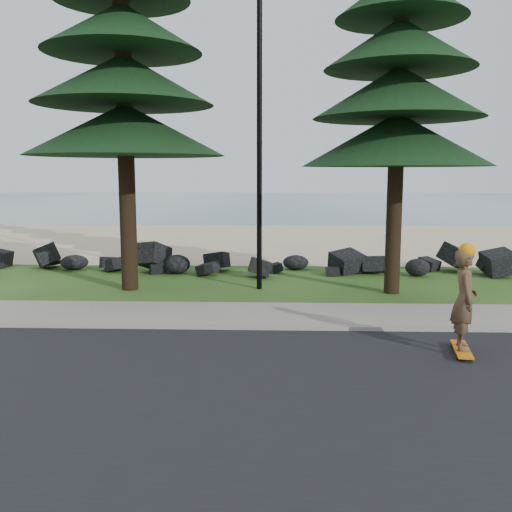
# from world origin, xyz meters

# --- Properties ---
(ground) EXTENTS (160.00, 160.00, 0.00)m
(ground) POSITION_xyz_m (0.00, 0.00, 0.00)
(ground) COLOR #274716
(ground) RESTS_ON ground
(road) EXTENTS (160.00, 7.00, 0.02)m
(road) POSITION_xyz_m (0.00, -4.50, 0.01)
(road) COLOR black
(road) RESTS_ON ground
(kerb) EXTENTS (160.00, 0.20, 0.10)m
(kerb) POSITION_xyz_m (0.00, -0.90, 0.05)
(kerb) COLOR gray
(kerb) RESTS_ON ground
(sidewalk) EXTENTS (160.00, 2.00, 0.08)m
(sidewalk) POSITION_xyz_m (0.00, 0.20, 0.04)
(sidewalk) COLOR gray
(sidewalk) RESTS_ON ground
(beach_sand) EXTENTS (160.00, 15.00, 0.01)m
(beach_sand) POSITION_xyz_m (0.00, 14.50, 0.01)
(beach_sand) COLOR tan
(beach_sand) RESTS_ON ground
(ocean) EXTENTS (160.00, 58.00, 0.01)m
(ocean) POSITION_xyz_m (0.00, 51.00, 0.00)
(ocean) COLOR #3B6371
(ocean) RESTS_ON ground
(seawall_boulders) EXTENTS (60.00, 2.40, 1.10)m
(seawall_boulders) POSITION_xyz_m (0.00, 5.60, 0.00)
(seawall_boulders) COLOR black
(seawall_boulders) RESTS_ON ground
(lamp_post) EXTENTS (0.25, 0.14, 8.14)m
(lamp_post) POSITION_xyz_m (0.00, 3.20, 4.13)
(lamp_post) COLOR black
(lamp_post) RESTS_ON ground
(skateboarder) EXTENTS (0.52, 1.07, 1.94)m
(skateboarder) POSITION_xyz_m (3.68, -2.38, 0.98)
(skateboarder) COLOR #D26A0C
(skateboarder) RESTS_ON ground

